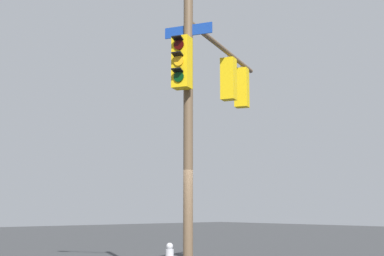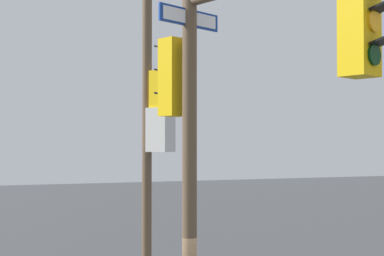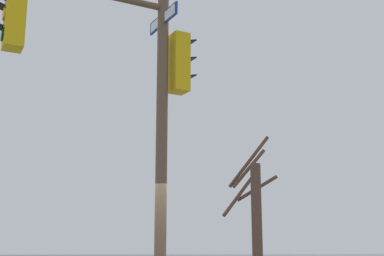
{
  "view_description": "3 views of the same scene",
  "coord_description": "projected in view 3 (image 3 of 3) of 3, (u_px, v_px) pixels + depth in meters",
  "views": [
    {
      "loc": [
        -8.13,
        7.03,
        1.72
      ],
      "look_at": [
        0.23,
        -0.31,
        3.43
      ],
      "focal_mm": 48.82,
      "sensor_mm": 36.0,
      "label": 1
    },
    {
      "loc": [
        -2.17,
        -7.0,
        3.84
      ],
      "look_at": [
        0.17,
        0.19,
        4.0
      ],
      "focal_mm": 49.78,
      "sensor_mm": 36.0,
      "label": 2
    },
    {
      "loc": [
        8.63,
        0.08,
        1.62
      ],
      "look_at": [
        -0.33,
        0.49,
        3.56
      ],
      "focal_mm": 47.06,
      "sensor_mm": 36.0,
      "label": 3
    }
  ],
  "objects": [
    {
      "name": "main_signal_pole_assembly",
      "position": [
        114.0,
        23.0,
        8.56
      ],
      "size": [
        2.86,
        5.37,
        9.45
      ],
      "rotation": [
        0.0,
        0.0,
        5.15
      ],
      "color": "brown",
      "rests_on": "ground"
    },
    {
      "name": "bare_tree_behind_pole",
      "position": [
        255.0,
        218.0,
        14.98
      ],
      "size": [
        1.19,
        1.82,
        4.78
      ],
      "color": "brown",
      "rests_on": "ground"
    }
  ]
}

